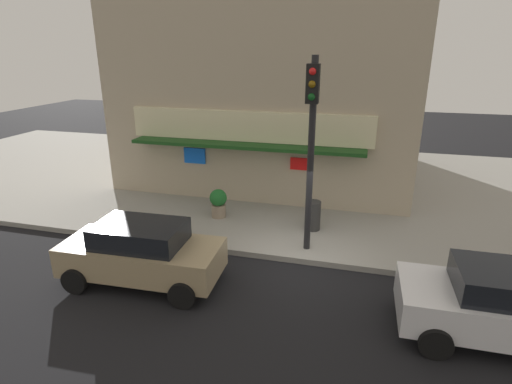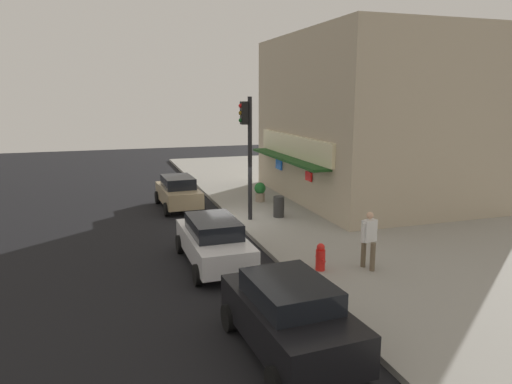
{
  "view_description": "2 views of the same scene",
  "coord_description": "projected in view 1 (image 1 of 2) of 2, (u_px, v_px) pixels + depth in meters",
  "views": [
    {
      "loc": [
        1.46,
        -9.91,
        5.63
      ],
      "look_at": [
        -1.54,
        1.36,
        1.5
      ],
      "focal_mm": 28.66,
      "sensor_mm": 36.0,
      "label": 1
    },
    {
      "loc": [
        19.21,
        -5.25,
        5.55
      ],
      "look_at": [
        -0.16,
        1.05,
        1.31
      ],
      "focal_mm": 32.95,
      "sensor_mm": 36.0,
      "label": 2
    }
  ],
  "objects": [
    {
      "name": "ground_plane",
      "position": [
        297.0,
        264.0,
        11.26
      ],
      "size": [
        62.16,
        62.16,
        0.0
      ],
      "primitive_type": "plane",
      "color": "black"
    },
    {
      "name": "traffic_light",
      "position": [
        311.0,
        133.0,
        10.56
      ],
      "size": [
        0.32,
        0.58,
        5.3
      ],
      "color": "black",
      "rests_on": "sidewalk"
    },
    {
      "name": "corner_building",
      "position": [
        276.0,
        78.0,
        18.18
      ],
      "size": [
        11.49,
        10.23,
        8.35
      ],
      "color": "tan",
      "rests_on": "sidewalk"
    },
    {
      "name": "potted_plant_by_doorway",
      "position": [
        218.0,
        202.0,
        13.8
      ],
      "size": [
        0.58,
        0.58,
        0.98
      ],
      "color": "gray",
      "rests_on": "sidewalk"
    },
    {
      "name": "sidewalk",
      "position": [
        323.0,
        185.0,
        17.43
      ],
      "size": [
        41.44,
        13.6,
        0.17
      ],
      "primitive_type": "cube",
      "color": "gray",
      "rests_on": "ground_plane"
    },
    {
      "name": "trash_can",
      "position": [
        313.0,
        215.0,
        12.86
      ],
      "size": [
        0.49,
        0.49,
        0.93
      ],
      "primitive_type": "cylinder",
      "color": "#2D2D2D",
      "rests_on": "sidewalk"
    },
    {
      "name": "parked_car_tan",
      "position": [
        142.0,
        252.0,
        10.16
      ],
      "size": [
        4.01,
        2.01,
        1.59
      ],
      "color": "#9E8966",
      "rests_on": "ground_plane"
    }
  ]
}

